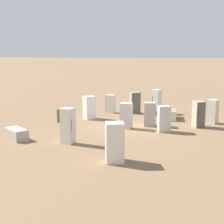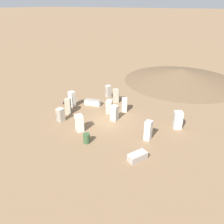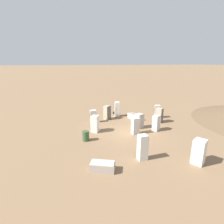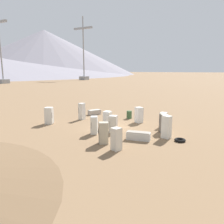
# 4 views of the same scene
# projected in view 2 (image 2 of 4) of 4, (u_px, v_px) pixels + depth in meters

# --- Properties ---
(ground_plane) EXTENTS (1000.00, 1000.00, 0.00)m
(ground_plane) POSITION_uv_depth(u_px,v_px,m) (110.00, 120.00, 22.93)
(ground_plane) COLOR #846647
(dirt_mound) EXTENTS (17.67, 17.67, 1.89)m
(dirt_mound) POSITION_uv_depth(u_px,v_px,m) (182.00, 75.00, 33.96)
(dirt_mound) COLOR brown
(dirt_mound) RESTS_ON ground_plane
(discarded_fridge_0) EXTENTS (0.82, 0.89, 1.58)m
(discarded_fridge_0) POSITION_uv_depth(u_px,v_px,m) (124.00, 105.00, 24.47)
(discarded_fridge_0) COLOR silver
(discarded_fridge_0) RESTS_ON ground_plane
(discarded_fridge_1) EXTENTS (0.74, 0.77, 1.62)m
(discarded_fridge_1) POSITION_uv_depth(u_px,v_px,m) (108.00, 92.00, 28.00)
(discarded_fridge_1) COLOR beige
(discarded_fridge_1) RESTS_ON ground_plane
(discarded_fridge_2) EXTENTS (0.93, 0.88, 1.68)m
(discarded_fridge_2) POSITION_uv_depth(u_px,v_px,m) (116.00, 96.00, 26.73)
(discarded_fridge_2) COLOR #B2A88E
(discarded_fridge_2) RESTS_ON ground_plane
(discarded_fridge_3) EXTENTS (2.02, 1.08, 0.66)m
(discarded_fridge_3) POSITION_uv_depth(u_px,v_px,m) (93.00, 102.00, 26.17)
(discarded_fridge_3) COLOR silver
(discarded_fridge_3) RESTS_ON ground_plane
(discarded_fridge_4) EXTENTS (0.86, 0.92, 1.54)m
(discarded_fridge_4) POSITION_uv_depth(u_px,v_px,m) (109.00, 107.00, 24.06)
(discarded_fridge_4) COLOR #A89E93
(discarded_fridge_4) RESTS_ON ground_plane
(discarded_fridge_5) EXTENTS (0.57, 0.66, 1.87)m
(discarded_fridge_5) POSITION_uv_depth(u_px,v_px,m) (148.00, 130.00, 19.28)
(discarded_fridge_5) COLOR white
(discarded_fridge_5) RESTS_ON ground_plane
(discarded_fridge_6) EXTENTS (1.00, 0.98, 1.66)m
(discarded_fridge_6) POSITION_uv_depth(u_px,v_px,m) (79.00, 123.00, 20.65)
(discarded_fridge_6) COLOR white
(discarded_fridge_6) RESTS_ON ground_plane
(discarded_fridge_7) EXTENTS (0.62, 0.71, 1.45)m
(discarded_fridge_7) POSITION_uv_depth(u_px,v_px,m) (60.00, 115.00, 22.35)
(discarded_fridge_7) COLOR silver
(discarded_fridge_7) RESTS_ON ground_plane
(discarded_fridge_8) EXTENTS (0.93, 0.96, 1.68)m
(discarded_fridge_8) POSITION_uv_depth(u_px,v_px,m) (68.00, 106.00, 24.01)
(discarded_fridge_8) COLOR #B2A88E
(discarded_fridge_8) RESTS_ON ground_plane
(discarded_fridge_9) EXTENTS (1.03, 1.03, 1.75)m
(discarded_fridge_9) POSITION_uv_depth(u_px,v_px,m) (178.00, 120.00, 21.11)
(discarded_fridge_9) COLOR silver
(discarded_fridge_9) RESTS_ON ground_plane
(discarded_fridge_10) EXTENTS (0.81, 0.71, 1.89)m
(discarded_fridge_10) POSITION_uv_depth(u_px,v_px,m) (72.00, 99.00, 25.50)
(discarded_fridge_10) COLOR silver
(discarded_fridge_10) RESTS_ON ground_plane
(discarded_fridge_11) EXTENTS (1.36, 1.72, 0.60)m
(discarded_fridge_11) POSITION_uv_depth(u_px,v_px,m) (138.00, 156.00, 17.04)
(discarded_fridge_11) COLOR #A89E93
(discarded_fridge_11) RESTS_ON ground_plane
(discarded_fridge_12) EXTENTS (0.70, 0.66, 1.63)m
(discarded_fridge_12) POSITION_uv_depth(u_px,v_px,m) (114.00, 113.00, 22.58)
(discarded_fridge_12) COLOR silver
(discarded_fridge_12) RESTS_ON ground_plane
(scrap_tire) EXTENTS (0.88, 0.88, 0.21)m
(scrap_tire) POSITION_uv_depth(u_px,v_px,m) (66.00, 103.00, 26.65)
(scrap_tire) COLOR black
(scrap_tire) RESTS_ON ground_plane
(rusty_barrel) EXTENTS (0.60, 0.60, 0.89)m
(rusty_barrel) POSITION_uv_depth(u_px,v_px,m) (87.00, 138.00, 19.04)
(rusty_barrel) COLOR #385633
(rusty_barrel) RESTS_ON ground_plane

